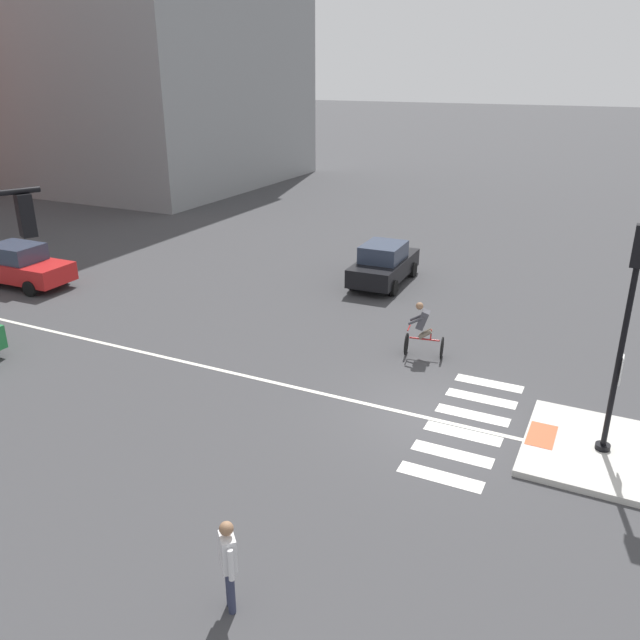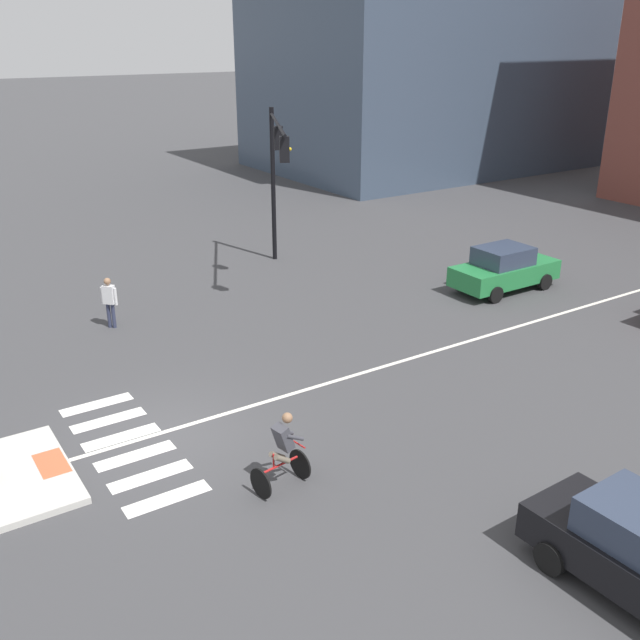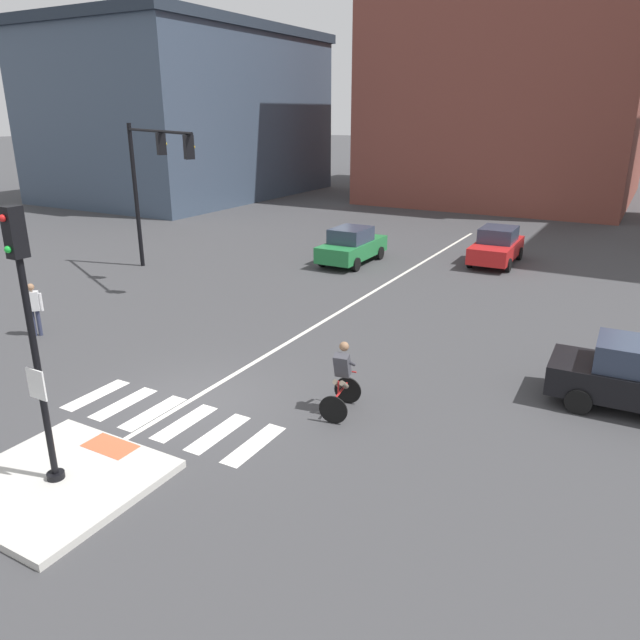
{
  "view_description": "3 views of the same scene",
  "coord_description": "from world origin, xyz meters",
  "px_view_note": "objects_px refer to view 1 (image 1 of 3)",
  "views": [
    {
      "loc": [
        -13.55,
        -3.47,
        7.96
      ],
      "look_at": [
        0.57,
        3.41,
        1.76
      ],
      "focal_mm": 35.83,
      "sensor_mm": 36.0,
      "label": 1
    },
    {
      "loc": [
        14.27,
        -4.88,
        8.81
      ],
      "look_at": [
        -0.29,
        4.62,
        1.83
      ],
      "focal_mm": 40.32,
      "sensor_mm": 36.0,
      "label": 2
    },
    {
      "loc": [
        8.95,
        -9.7,
        6.59
      ],
      "look_at": [
        1.47,
        3.57,
        1.27
      ],
      "focal_mm": 33.69,
      "sensor_mm": 36.0,
      "label": 3
    }
  ],
  "objects_px": {
    "car_red_eastbound_distant": "(20,266)",
    "cyclist": "(423,329)",
    "car_black_cross_right": "(384,264)",
    "signal_pole": "(627,322)",
    "pedestrian_at_curb_left": "(228,559)"
  },
  "relations": [
    {
      "from": "signal_pole",
      "to": "car_red_eastbound_distant",
      "type": "distance_m",
      "value": 21.63
    },
    {
      "from": "pedestrian_at_curb_left",
      "to": "cyclist",
      "type": "bearing_deg",
      "value": 1.13
    },
    {
      "from": "car_red_eastbound_distant",
      "to": "cyclist",
      "type": "relative_size",
      "value": 2.47
    },
    {
      "from": "cyclist",
      "to": "pedestrian_at_curb_left",
      "type": "bearing_deg",
      "value": -178.87
    },
    {
      "from": "signal_pole",
      "to": "pedestrian_at_curb_left",
      "type": "bearing_deg",
      "value": 145.43
    },
    {
      "from": "cyclist",
      "to": "car_black_cross_right",
      "type": "bearing_deg",
      "value": 30.11
    },
    {
      "from": "cyclist",
      "to": "signal_pole",
      "type": "bearing_deg",
      "value": -122.29
    },
    {
      "from": "car_black_cross_right",
      "to": "pedestrian_at_curb_left",
      "type": "height_order",
      "value": "pedestrian_at_curb_left"
    },
    {
      "from": "car_red_eastbound_distant",
      "to": "cyclist",
      "type": "height_order",
      "value": "cyclist"
    },
    {
      "from": "car_red_eastbound_distant",
      "to": "car_black_cross_right",
      "type": "relative_size",
      "value": 1.0
    },
    {
      "from": "pedestrian_at_curb_left",
      "to": "car_black_cross_right",
      "type": "bearing_deg",
      "value": 12.56
    },
    {
      "from": "signal_pole",
      "to": "car_black_cross_right",
      "type": "relative_size",
      "value": 1.21
    },
    {
      "from": "signal_pole",
      "to": "car_red_eastbound_distant",
      "type": "relative_size",
      "value": 1.21
    },
    {
      "from": "car_black_cross_right",
      "to": "pedestrian_at_curb_left",
      "type": "xyz_separation_m",
      "value": [
        -16.48,
        -3.67,
        0.17
      ]
    },
    {
      "from": "signal_pole",
      "to": "cyclist",
      "type": "relative_size",
      "value": 2.99
    }
  ]
}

